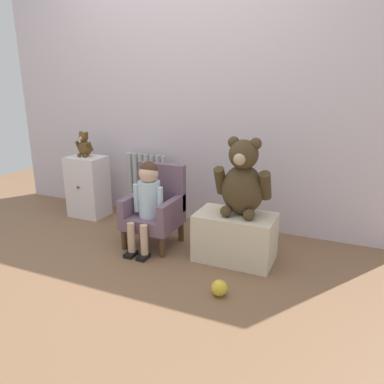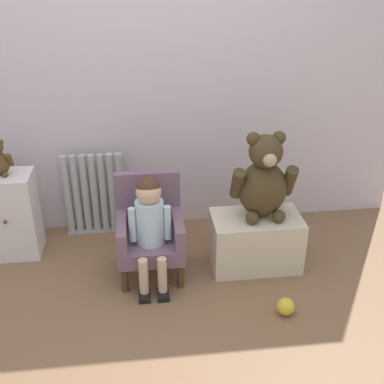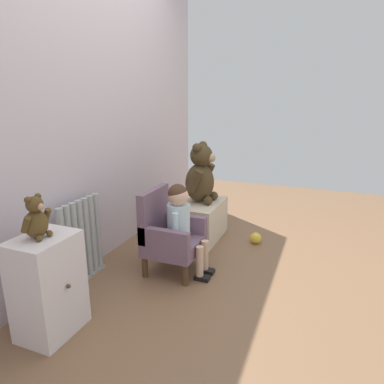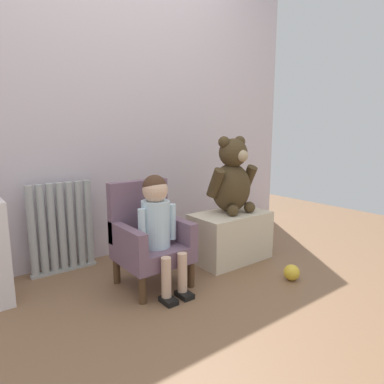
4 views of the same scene
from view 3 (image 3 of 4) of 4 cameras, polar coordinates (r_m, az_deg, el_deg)
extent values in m
plane|color=brown|center=(2.57, 6.96, -14.99)|extent=(6.00, 6.00, 0.00)
cube|color=silver|center=(2.74, -16.95, 12.83)|extent=(3.80, 0.05, 2.40)
cylinder|color=#A6ABAA|center=(2.46, -20.68, -9.10)|extent=(0.05, 0.05, 0.59)
cylinder|color=#A6ABAA|center=(2.50, -19.72, -8.59)|extent=(0.05, 0.05, 0.59)
cylinder|color=#A6ABAA|center=(2.54, -18.81, -8.09)|extent=(0.05, 0.05, 0.59)
cylinder|color=#A6ABAA|center=(2.59, -17.92, -7.61)|extent=(0.05, 0.05, 0.59)
cylinder|color=#A6ABAA|center=(2.63, -17.06, -7.14)|extent=(0.05, 0.05, 0.59)
cylinder|color=#A6ABAA|center=(2.67, -16.24, -6.69)|extent=(0.05, 0.05, 0.59)
cylinder|color=#A6ABAA|center=(2.72, -15.44, -6.25)|extent=(0.05, 0.05, 0.59)
cube|color=#A6ABAA|center=(2.72, -17.37, -13.54)|extent=(0.43, 0.05, 0.02)
cube|color=silver|center=(2.12, -22.84, -14.21)|extent=(0.34, 0.26, 0.58)
sphere|color=#4C3823|center=(2.02, -19.89, -14.56)|extent=(0.02, 0.02, 0.02)
cube|color=#715467|center=(2.64, -3.01, -8.84)|extent=(0.40, 0.39, 0.10)
cube|color=#715467|center=(2.62, -6.37, -3.49)|extent=(0.40, 0.06, 0.38)
cube|color=#715467|center=(2.45, -4.74, -7.81)|extent=(0.06, 0.39, 0.14)
cube|color=#715467|center=(2.74, -1.54, -5.18)|extent=(0.06, 0.39, 0.14)
cylinder|color=#4C331E|center=(2.50, -1.15, -13.64)|extent=(0.04, 0.04, 0.16)
cylinder|color=#4C331E|center=(2.78, 1.62, -10.47)|extent=(0.04, 0.04, 0.16)
cylinder|color=#4C331E|center=(2.63, -7.85, -12.23)|extent=(0.04, 0.04, 0.16)
cylinder|color=#4C331E|center=(2.89, -4.52, -9.39)|extent=(0.04, 0.04, 0.16)
cylinder|color=silver|center=(2.55, -2.25, -5.10)|extent=(0.17, 0.17, 0.28)
sphere|color=#D8AD8E|center=(2.48, -2.30, -0.70)|extent=(0.15, 0.15, 0.15)
sphere|color=#472D1E|center=(2.48, -2.41, -0.27)|extent=(0.14, 0.14, 0.14)
cylinder|color=#D8AD8E|center=(2.54, 1.29, -11.47)|extent=(0.06, 0.06, 0.23)
cube|color=black|center=(2.60, 1.70, -14.10)|extent=(0.07, 0.11, 0.03)
cylinder|color=#D8AD8E|center=(2.63, 2.15, -10.45)|extent=(0.06, 0.06, 0.23)
cube|color=black|center=(2.69, 2.53, -13.01)|extent=(0.07, 0.11, 0.03)
cylinder|color=silver|center=(2.45, -2.82, -5.96)|extent=(0.04, 0.04, 0.22)
cylinder|color=silver|center=(2.63, -0.92, -4.41)|extent=(0.04, 0.04, 0.22)
cube|color=beige|center=(3.23, 1.66, -4.74)|extent=(0.57, 0.34, 0.35)
ellipsoid|color=#43331D|center=(3.17, 1.30, 1.57)|extent=(0.30, 0.26, 0.36)
sphere|color=#43331D|center=(3.11, 1.57, 6.12)|extent=(0.21, 0.21, 0.21)
sphere|color=tan|center=(3.09, 3.19, 5.73)|extent=(0.08, 0.08, 0.08)
sphere|color=#43331D|center=(3.04, 0.82, 7.36)|extent=(0.08, 0.08, 0.08)
sphere|color=#43331D|center=(3.18, 1.83, 7.73)|extent=(0.08, 0.08, 0.08)
cylinder|color=#43331D|center=(3.01, 0.46, 1.84)|extent=(0.08, 0.16, 0.22)
cylinder|color=#43331D|center=(3.30, 2.52, 3.09)|extent=(0.08, 0.16, 0.22)
sphere|color=#43331D|center=(3.10, 2.67, -1.44)|extent=(0.08, 0.08, 0.08)
sphere|color=#43331D|center=(3.25, 3.64, -0.64)|extent=(0.08, 0.08, 0.08)
ellipsoid|color=#513B1C|center=(1.97, -24.53, -4.90)|extent=(0.13, 0.11, 0.15)
sphere|color=#513B1C|center=(1.94, -24.77, -1.90)|extent=(0.09, 0.09, 0.09)
sphere|color=tan|center=(1.91, -23.93, -2.24)|extent=(0.04, 0.04, 0.04)
sphere|color=#513B1C|center=(1.91, -25.71, -1.21)|extent=(0.04, 0.04, 0.04)
sphere|color=#513B1C|center=(1.95, -24.31, -0.70)|extent=(0.04, 0.04, 0.04)
cylinder|color=#513B1C|center=(1.92, -25.96, -4.91)|extent=(0.03, 0.07, 0.09)
cylinder|color=#513B1C|center=(2.01, -23.09, -3.71)|extent=(0.03, 0.07, 0.09)
sphere|color=#513B1C|center=(1.94, -24.11, -7.06)|extent=(0.04, 0.04, 0.04)
sphere|color=#513B1C|center=(1.98, -22.66, -6.38)|extent=(0.04, 0.04, 0.04)
sphere|color=gold|center=(3.21, 10.54, -7.56)|extent=(0.10, 0.10, 0.10)
camera|label=1|loc=(3.84, 44.06, 11.17)|focal=35.00mm
camera|label=2|loc=(2.68, 61.32, 20.05)|focal=45.00mm
camera|label=4|loc=(1.40, 51.37, -4.95)|focal=32.00mm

